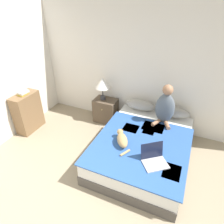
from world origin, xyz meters
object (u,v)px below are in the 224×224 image
Objects in this scene: person_sitting at (165,107)px; pillow_far at (173,112)px; laptop_open at (154,159)px; nightstand at (106,110)px; book_stack_top at (23,93)px; bookshelf at (28,112)px; cat_tabby at (122,139)px; bed at (143,148)px; pillow_near at (141,105)px; table_lamp at (103,83)px.

pillow_far is at bearing 61.01° from person_sitting.
nightstand is at bearing 98.82° from laptop_open.
bookshelf is at bearing -140.38° from book_stack_top.
bookshelf reaches higher than pillow_far.
book_stack_top is at bearing -145.02° from nightstand.
cat_tabby is at bearing -118.41° from person_sitting.
bed is 0.63m from laptop_open.
bookshelf reaches higher than pillow_near.
book_stack_top reaches higher than bed.
bookshelf reaches higher than nightstand.
laptop_open is 0.92× the size of table_lamp.
table_lamp is 1.68m from bookshelf.
bookshelf is at bearing -143.74° from table_lamp.
person_sitting reaches higher than bed.
pillow_far is (0.67, 0.00, 0.00)m from pillow_near.
cat_tabby is (-0.63, -1.16, -0.03)m from pillow_far.
laptop_open is (0.58, -0.20, -0.03)m from cat_tabby.
person_sitting is 2.79m from bookshelf.
person_sitting is 0.93× the size of bookshelf.
person_sitting is at bearing -61.24° from cat_tabby.
pillow_far is 2.99m from book_stack_top.
bed is 2.56m from book_stack_top.
nightstand is (-1.46, -0.05, -0.29)m from pillow_far.
bookshelf is (-2.14, -1.00, -0.15)m from pillow_near.
book_stack_top reaches higher than bookshelf.
pillow_far reaches higher than bed.
table_lamp is 1.60m from book_stack_top.
bed is 0.51m from cat_tabby.
pillow_near reaches higher than cat_tabby.
table_lamp reaches higher than bed.
cat_tabby is at bearing -53.21° from nightstand.
bed is at bearing 2.85° from bookshelf.
cat_tabby is at bearing 122.66° from laptop_open.
laptop_open is at bearing -7.38° from bookshelf.
pillow_near is 1.38× the size of laptop_open.
pillow_far is at bearing 2.09° from nightstand.
bed is 2.49m from bookshelf.
pillow_near is 1.16m from cat_tabby.
cat_tabby reaches higher than nightstand.
cat_tabby is 0.98× the size of table_lamp.
bookshelf is (-2.81, -1.00, -0.15)m from pillow_far.
table_lamp is (-0.85, -0.05, 0.36)m from pillow_near.
laptop_open is (0.62, -1.36, -0.06)m from pillow_near.
book_stack_top reaches higher than laptop_open.
laptop_open reaches higher than pillow_near.
cat_tabby is at bearing -51.34° from table_lamp.
nightstand is 0.65× the size of bookshelf.
nightstand is at bearing -1.74° from table_lamp.
bed is 3.16× the size of pillow_near.
bookshelf is at bearing 53.04° from cat_tabby.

